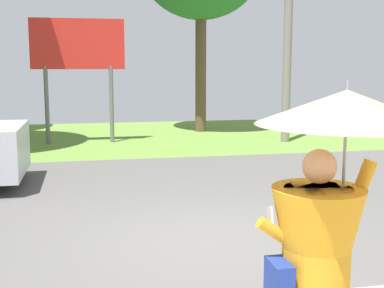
% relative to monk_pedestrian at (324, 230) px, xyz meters
% --- Properties ---
extents(ground_plane, '(40.00, 22.00, 0.20)m').
position_rel_monk_pedestrian_xyz_m(ground_plane, '(0.04, 6.15, -1.22)').
color(ground_plane, '#565451').
extents(monk_pedestrian, '(1.15, 1.15, 2.13)m').
position_rel_monk_pedestrian_xyz_m(monk_pedestrian, '(0.00, 0.00, 0.00)').
color(monk_pedestrian, orange).
rests_on(monk_pedestrian, ground_plane).
extents(utility_pole, '(1.80, 0.24, 7.46)m').
position_rel_monk_pedestrian_xyz_m(utility_pole, '(4.21, 11.16, 2.74)').
color(utility_pole, gray).
rests_on(utility_pole, ground_plane).
extents(roadside_billboard, '(2.60, 0.12, 3.50)m').
position_rel_monk_pedestrian_xyz_m(roadside_billboard, '(-1.65, 12.09, 1.38)').
color(roadside_billboard, slate).
rests_on(roadside_billboard, ground_plane).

